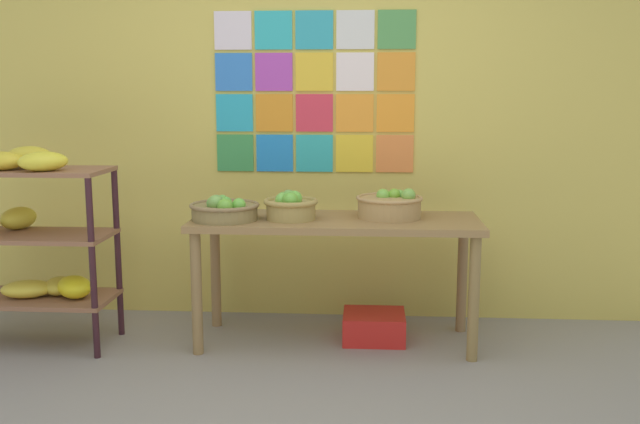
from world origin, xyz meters
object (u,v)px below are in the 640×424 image
at_px(display_table, 336,235).
at_px(produce_crate_under_table, 374,326).
at_px(banana_shelf_unit, 26,229).
at_px(fruit_basket_left, 390,205).
at_px(fruit_basket_back_right, 290,206).
at_px(fruit_basket_back_left, 224,210).

distance_m(display_table, produce_crate_under_table, 0.61).
relative_size(banana_shelf_unit, produce_crate_under_table, 3.18).
height_order(banana_shelf_unit, fruit_basket_left, banana_shelf_unit).
bearing_deg(display_table, fruit_basket_back_right, -169.58).
relative_size(fruit_basket_left, fruit_basket_back_left, 0.97).
bearing_deg(fruit_basket_back_right, fruit_basket_left, 10.07).
height_order(banana_shelf_unit, display_table, banana_shelf_unit).
bearing_deg(fruit_basket_back_left, produce_crate_under_table, 9.60).
bearing_deg(fruit_basket_left, fruit_basket_back_right, -169.93).
bearing_deg(display_table, produce_crate_under_table, 12.15).
distance_m(fruit_basket_back_left, produce_crate_under_table, 1.12).
relative_size(fruit_basket_back_right, produce_crate_under_table, 0.85).
relative_size(display_table, fruit_basket_back_right, 5.31).
relative_size(fruit_basket_back_left, fruit_basket_back_right, 1.27).
distance_m(fruit_basket_left, produce_crate_under_table, 0.73).
xyz_separation_m(display_table, fruit_basket_left, (0.31, 0.05, 0.17)).
relative_size(fruit_basket_left, fruit_basket_back_right, 1.24).
xyz_separation_m(banana_shelf_unit, produce_crate_under_table, (1.97, 0.22, -0.60)).
xyz_separation_m(fruit_basket_back_left, fruit_basket_back_right, (0.37, 0.05, 0.02)).
distance_m(banana_shelf_unit, fruit_basket_left, 2.07).
height_order(fruit_basket_left, produce_crate_under_table, fruit_basket_left).
xyz_separation_m(banana_shelf_unit, fruit_basket_back_right, (1.49, 0.12, 0.13)).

